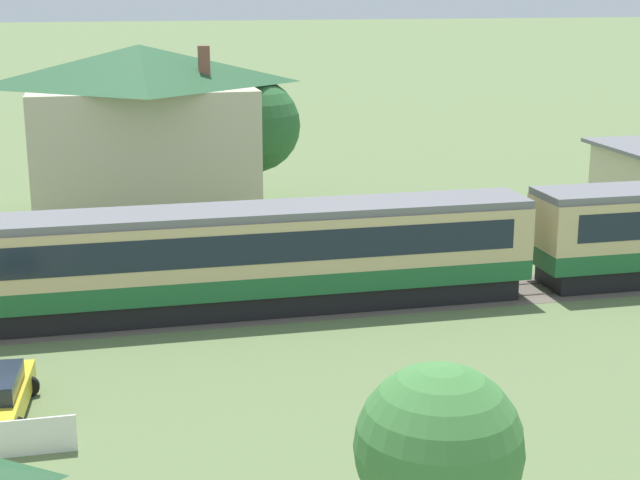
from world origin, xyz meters
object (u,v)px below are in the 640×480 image
Objects in this scene: station_house_dark_green_roof at (142,130)px; yard_tree_0 at (439,448)px; yard_tree_1 at (253,125)px; passenger_train at (258,254)px.

station_house_dark_green_roof reaches higher than yard_tree_0.
station_house_dark_green_roof is 5.89m from yard_tree_1.
station_house_dark_green_roof is 37.67m from yard_tree_0.
station_house_dark_green_roof reaches higher than passenger_train.
passenger_train is 11.53× the size of yard_tree_0.
passenger_train is at bearing 89.18° from yard_tree_0.
yard_tree_1 reaches higher than passenger_train.
yard_tree_0 is at bearing -94.42° from yard_tree_1.
passenger_train is 17.24m from station_house_dark_green_roof.
passenger_train is 9.22× the size of yard_tree_1.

